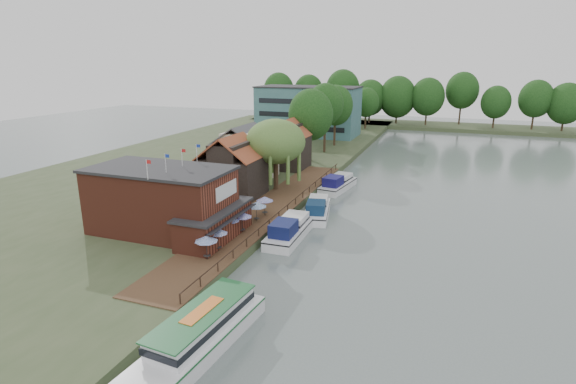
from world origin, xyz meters
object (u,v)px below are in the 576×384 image
(cruiser_2, at_px, (338,182))
(swan, at_px, (190,315))
(umbrella_3, at_px, (242,222))
(cruiser_0, at_px, (290,227))
(umbrella_0, at_px, (207,248))
(cruiser_1, at_px, (317,207))
(umbrella_2, at_px, (231,227))
(pub, at_px, (177,202))
(hotel_block, at_px, (308,111))
(umbrella_4, at_px, (256,212))
(umbrella_5, at_px, (265,206))
(tour_boat, at_px, (198,332))
(cottage_b, at_px, (244,152))
(willow, at_px, (276,155))
(cottage_a, at_px, (232,166))
(umbrella_1, at_px, (218,239))
(cottage_c, at_px, (287,144))

(cruiser_2, distance_m, swan, 39.57)
(umbrella_3, bearing_deg, cruiser_0, 31.35)
(cruiser_0, bearing_deg, umbrella_0, -115.63)
(cruiser_0, xyz_separation_m, cruiser_1, (0.69, 8.41, -0.09))
(umbrella_2, xyz_separation_m, cruiser_2, (5.23, 25.80, -1.02))
(pub, xyz_separation_m, umbrella_3, (6.54, 2.39, -2.36))
(umbrella_0, bearing_deg, cruiser_0, 65.53)
(umbrella_0, height_order, umbrella_2, same)
(pub, distance_m, hotel_block, 71.49)
(umbrella_3, bearing_deg, cruiser_1, 64.84)
(umbrella_4, bearing_deg, umbrella_3, -90.38)
(umbrella_0, xyz_separation_m, cruiser_2, (4.78, 31.61, -1.02))
(umbrella_5, bearing_deg, cruiser_1, 43.63)
(cruiser_2, relative_size, tour_boat, 0.79)
(umbrella_3, relative_size, umbrella_5, 1.00)
(cottage_b, relative_size, swan, 21.82)
(umbrella_0, height_order, swan, umbrella_0)
(umbrella_0, xyz_separation_m, cruiser_0, (4.64, 10.21, -0.96))
(cottage_b, relative_size, willow, 0.92)
(cruiser_2, bearing_deg, cottage_a, -128.71)
(umbrella_1, height_order, umbrella_4, same)
(cottage_a, xyz_separation_m, cottage_c, (1.00, 19.00, 0.00))
(umbrella_4, xyz_separation_m, cruiser_2, (4.68, 20.34, -1.02))
(cottage_c, xyz_separation_m, swan, (9.50, -46.94, -5.03))
(hotel_block, relative_size, cruiser_2, 2.44)
(cottage_a, xyz_separation_m, umbrella_2, (7.01, -14.23, -2.96))
(willow, xyz_separation_m, tour_boat, (8.77, -36.29, -4.78))
(umbrella_1, distance_m, cruiser_0, 9.35)
(willow, xyz_separation_m, cruiser_0, (7.60, -14.83, -4.89))
(tour_boat, bearing_deg, umbrella_2, 115.05)
(hotel_block, height_order, cruiser_2, hotel_block)
(cottage_b, distance_m, tour_boat, 44.54)
(umbrella_0, height_order, umbrella_5, same)
(cruiser_1, bearing_deg, umbrella_5, -148.09)
(cottage_c, height_order, umbrella_1, cottage_c)
(pub, distance_m, swan, 16.65)
(swan, bearing_deg, tour_boat, -50.31)
(umbrella_1, bearing_deg, cruiser_1, 72.13)
(cottage_b, height_order, swan, cottage_b)
(pub, relative_size, cruiser_2, 1.92)
(willow, xyz_separation_m, umbrella_4, (3.06, -13.77, -3.93))
(umbrella_4, bearing_deg, willow, 102.55)
(cruiser_0, height_order, cruiser_1, cruiser_0)
(umbrella_5, bearing_deg, willow, 105.22)
(cottage_b, bearing_deg, umbrella_5, -57.10)
(umbrella_1, height_order, umbrella_5, same)
(cottage_a, bearing_deg, willow, 48.01)
(cottage_a, distance_m, tour_boat, 34.20)
(umbrella_1, distance_m, umbrella_3, 5.29)
(cottage_c, xyz_separation_m, umbrella_2, (6.01, -33.23, -2.96))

